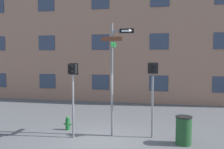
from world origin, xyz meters
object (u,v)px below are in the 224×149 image
Objects in this scene: fire_hydrant at (68,123)px; trash_bin at (184,130)px; pedestrian_signal_left at (73,80)px; street_sign_pole at (114,70)px; pedestrian_signal_right at (153,79)px.

trash_bin reaches higher than fire_hydrant.
pedestrian_signal_left is at bearing -57.66° from fire_hydrant.
trash_bin is at bearing -10.46° from fire_hydrant.
trash_bin is (4.17, 0.07, -1.75)m from pedestrian_signal_left.
trash_bin is at bearing -10.22° from street_sign_pole.
fire_hydrant is at bearing 169.24° from street_sign_pole.
pedestrian_signal_left is at bearing -179.05° from trash_bin.
street_sign_pole reaches higher than fire_hydrant.
street_sign_pole is at bearing -177.86° from pedestrian_signal_right.
street_sign_pole reaches higher than trash_bin.
pedestrian_signal_left is (-1.51, -0.55, -0.40)m from street_sign_pole.
pedestrian_signal_right is 5.01× the size of fire_hydrant.
pedestrian_signal_right reaches higher than trash_bin.
pedestrian_signal_left is 3.09m from pedestrian_signal_right.
pedestrian_signal_left is 2.83× the size of trash_bin.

